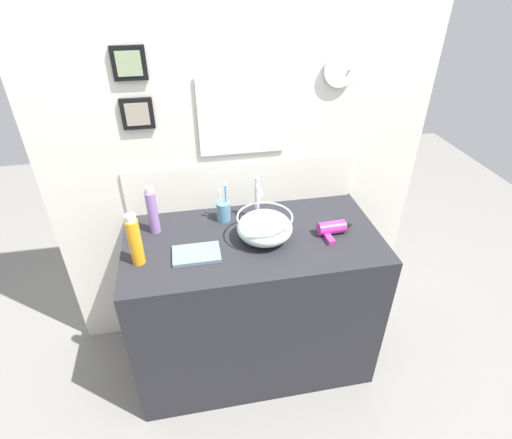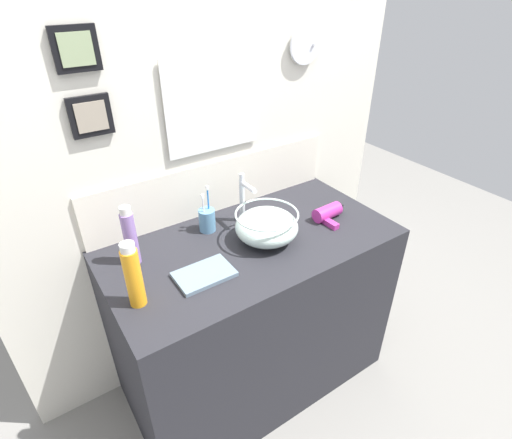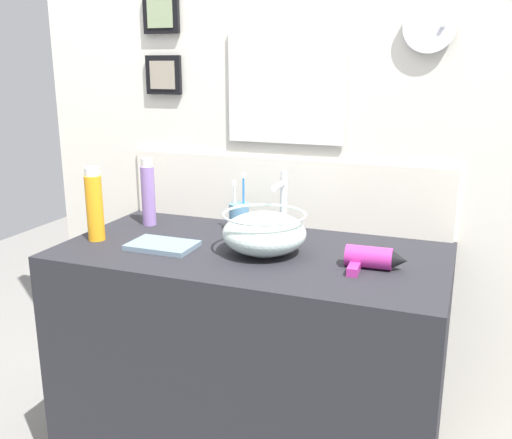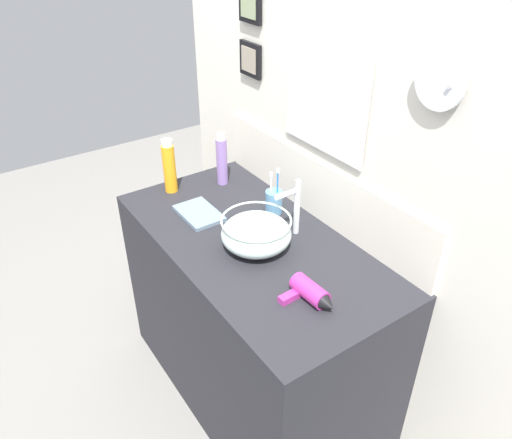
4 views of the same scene
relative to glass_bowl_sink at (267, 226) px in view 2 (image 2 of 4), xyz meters
The scene contains 10 objects.
ground_plane 0.92m from the glass_bowl_sink, 155.31° to the left, with size 6.00×6.00×0.00m, color gray.
vanity_counter 0.50m from the glass_bowl_sink, 155.31° to the left, with size 1.22×0.63×0.85m, color #232328.
back_panel 0.51m from the glass_bowl_sink, 98.16° to the left, with size 1.96×0.10×2.54m.
glass_bowl_sink is the anchor object (origin of this frame).
faucet 0.19m from the glass_bowl_sink, 90.00° to the left, with size 0.02×0.11×0.23m.
hair_drier 0.34m from the glass_bowl_sink, ahead, with size 0.18×0.13×0.06m.
toothbrush_cup 0.26m from the glass_bowl_sink, 129.70° to the left, with size 0.07×0.07×0.21m.
lotion_bottle 0.54m from the glass_bowl_sink, 162.41° to the left, with size 0.05×0.05×0.25m.
shampoo_bottle 0.58m from the glass_bowl_sink, behind, with size 0.06×0.06×0.25m.
hand_towel 0.34m from the glass_bowl_sink, 168.92° to the right, with size 0.21×0.14×0.02m, color slate.
Camera 2 is at (-0.75, -1.14, 1.81)m, focal length 28.00 mm.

